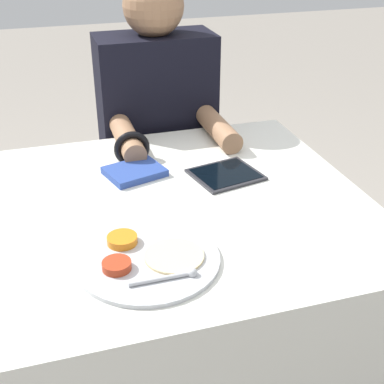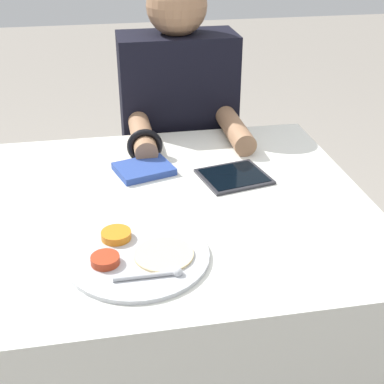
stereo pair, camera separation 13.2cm
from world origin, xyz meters
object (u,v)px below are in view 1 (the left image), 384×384
(tablet_device, at_px, (226,175))
(person_diner, at_px, (159,157))
(red_notebook, at_px, (135,172))
(thali_tray, at_px, (147,258))

(tablet_device, height_order, person_diner, person_diner)
(red_notebook, distance_m, tablet_device, 0.26)
(red_notebook, bearing_deg, tablet_device, -18.56)
(thali_tray, relative_size, red_notebook, 1.72)
(thali_tray, distance_m, person_diner, 0.87)
(thali_tray, bearing_deg, red_notebook, 82.20)
(thali_tray, height_order, person_diner, person_diner)
(tablet_device, bearing_deg, red_notebook, 161.44)
(thali_tray, distance_m, tablet_device, 0.45)
(thali_tray, bearing_deg, person_diner, 74.91)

